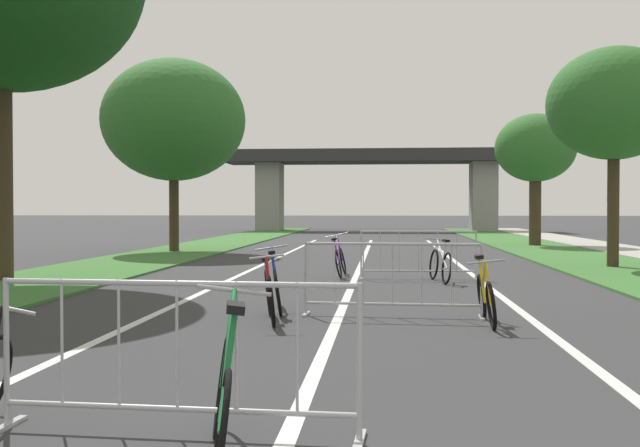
# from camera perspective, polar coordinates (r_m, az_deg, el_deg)

# --- Properties ---
(grass_verge_left) EXTENTS (3.20, 58.59, 0.05)m
(grass_verge_left) POSITION_cam_1_polar(r_m,az_deg,el_deg) (26.49, -10.52, -2.10)
(grass_verge_left) COLOR #386B2D
(grass_verge_left) RESTS_ON ground
(grass_verge_right) EXTENTS (3.20, 58.59, 0.05)m
(grass_verge_right) POSITION_cam_1_polar(r_m,az_deg,el_deg) (26.18, 17.77, -2.17)
(grass_verge_right) COLOR #386B2D
(grass_verge_right) RESTS_ON ground
(lane_stripe_center) EXTENTS (0.14, 33.89, 0.01)m
(lane_stripe_center) POSITION_cam_1_polar(r_m,az_deg,el_deg) (18.54, 2.99, -3.55)
(lane_stripe_center) COLOR silver
(lane_stripe_center) RESTS_ON ground
(lane_stripe_right_lane) EXTENTS (0.14, 33.89, 0.01)m
(lane_stripe_right_lane) POSITION_cam_1_polar(r_m,az_deg,el_deg) (18.64, 11.19, -3.55)
(lane_stripe_right_lane) COLOR silver
(lane_stripe_right_lane) RESTS_ON ground
(lane_stripe_left_lane) EXTENTS (0.14, 33.89, 0.01)m
(lane_stripe_left_lane) POSITION_cam_1_polar(r_m,az_deg,el_deg) (18.82, -5.14, -3.48)
(lane_stripe_left_lane) COLOR silver
(lane_stripe_left_lane) RESTS_ON ground
(overpass_bridge) EXTENTS (20.18, 4.22, 5.39)m
(overpass_bridge) POSITION_cam_1_polar(r_m,az_deg,el_deg) (50.00, 4.26, 4.09)
(overpass_bridge) COLOR #2D2D30
(overpass_bridge) RESTS_ON ground
(tree_left_pine_near) EXTENTS (4.96, 4.96, 6.69)m
(tree_left_pine_near) POSITION_cam_1_polar(r_m,az_deg,el_deg) (26.42, -11.16, 7.78)
(tree_left_pine_near) COLOR #3D2D1E
(tree_left_pine_near) RESTS_ON ground
(tree_right_cypress_far) EXTENTS (3.35, 3.35, 5.61)m
(tree_right_cypress_far) POSITION_cam_1_polar(r_m,az_deg,el_deg) (20.46, 21.62, 8.49)
(tree_right_cypress_far) COLOR #3D2D1E
(tree_right_cypress_far) RESTS_ON ground
(tree_right_oak_mid) EXTENTS (3.20, 3.20, 5.31)m
(tree_right_oak_mid) POSITION_cam_1_polar(r_m,az_deg,el_deg) (31.04, 16.20, 5.50)
(tree_right_oak_mid) COLOR #3D2D1E
(tree_right_oak_mid) RESTS_ON ground
(crowd_barrier_nearest) EXTENTS (2.55, 0.57, 1.05)m
(crowd_barrier_nearest) POSITION_cam_1_polar(r_m,az_deg,el_deg) (5.18, -10.91, -10.11)
(crowd_barrier_nearest) COLOR #ADADB2
(crowd_barrier_nearest) RESTS_ON ground
(crowd_barrier_second) EXTENTS (2.55, 0.58, 1.05)m
(crowd_barrier_second) POSITION_cam_1_polar(r_m,az_deg,el_deg) (10.55, 5.57, -4.33)
(crowd_barrier_second) COLOR #ADADB2
(crowd_barrier_second) RESTS_ON ground
(crowd_barrier_third) EXTENTS (2.55, 0.57, 1.05)m
(crowd_barrier_third) POSITION_cam_1_polar(r_m,az_deg,el_deg) (16.16, 7.56, -2.41)
(crowd_barrier_third) COLOR #ADADB2
(crowd_barrier_third) RESTS_ON ground
(bicycle_blue_0) EXTENTS (0.60, 1.66, 0.98)m
(bicycle_blue_0) POSITION_cam_1_polar(r_m,az_deg,el_deg) (11.03, -3.33, -4.88)
(bicycle_blue_0) COLOR black
(bicycle_blue_0) RESTS_ON ground
(bicycle_purple_1) EXTENTS (0.52, 1.66, 0.98)m
(bicycle_purple_1) POSITION_cam_1_polar(r_m,az_deg,el_deg) (16.67, 1.54, -2.84)
(bicycle_purple_1) COLOR black
(bicycle_purple_1) RESTS_ON ground
(bicycle_green_2) EXTENTS (0.49, 1.67, 1.04)m
(bicycle_green_2) POSITION_cam_1_polar(r_m,az_deg,el_deg) (4.60, -7.49, -13.19)
(bicycle_green_2) COLOR black
(bicycle_green_2) RESTS_ON ground
(bicycle_yellow_4) EXTENTS (0.47, 1.67, 0.90)m
(bicycle_yellow_4) POSITION_cam_1_polar(r_m,az_deg,el_deg) (10.13, 12.60, -5.56)
(bicycle_yellow_4) COLOR black
(bicycle_yellow_4) RESTS_ON ground
(bicycle_red_5) EXTENTS (0.47, 1.68, 0.95)m
(bicycle_red_5) POSITION_cam_1_polar(r_m,az_deg,el_deg) (10.11, -3.90, -5.44)
(bicycle_red_5) COLOR black
(bicycle_red_5) RESTS_ON ground
(bicycle_silver_6) EXTENTS (0.54, 1.70, 0.91)m
(bicycle_silver_6) POSITION_cam_1_polar(r_m,az_deg,el_deg) (15.64, 9.22, -3.11)
(bicycle_silver_6) COLOR black
(bicycle_silver_6) RESTS_ON ground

